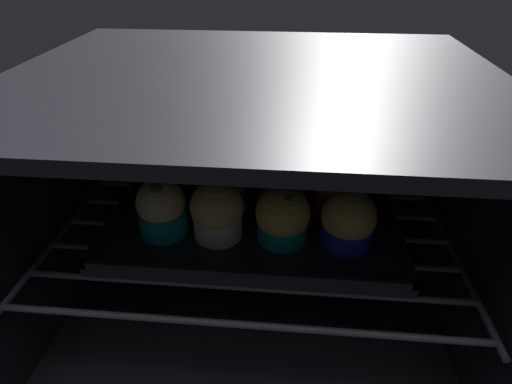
{
  "coord_description": "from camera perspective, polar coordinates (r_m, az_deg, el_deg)",
  "views": [
    {
      "loc": [
        4.46,
        -25.52,
        49.08
      ],
      "look_at": [
        0.0,
        23.98,
        17.25
      ],
      "focal_mm": 28.18,
      "sensor_mm": 36.0,
      "label": 1
    }
  ],
  "objects": [
    {
      "name": "oven_cavity",
      "position": [
        0.61,
        0.19,
        0.95
      ],
      "size": [
        59.0,
        47.0,
        37.0
      ],
      "color": "black",
      "rests_on": "ground"
    },
    {
      "name": "muffin_row2_col1",
      "position": [
        0.65,
        -2.57,
        4.92
      ],
      "size": [
        6.83,
        6.83,
        7.66
      ],
      "color": "silver",
      "rests_on": "baking_tray"
    },
    {
      "name": "muffin_row0_col2",
      "position": [
        0.52,
        3.8,
        -3.55
      ],
      "size": [
        7.02,
        7.02,
        7.57
      ],
      "color": "#0C8C84",
      "rests_on": "baking_tray"
    },
    {
      "name": "muffin_row1_col0",
      "position": [
        0.6,
        -11.68,
        2.06
      ],
      "size": [
        6.62,
        6.62,
        8.05
      ],
      "color": "#1928B7",
      "rests_on": "baking_tray"
    },
    {
      "name": "muffin_row1_col1",
      "position": [
        0.59,
        -3.8,
        1.67
      ],
      "size": [
        6.97,
        6.97,
        7.99
      ],
      "color": "#1928B7",
      "rests_on": "baking_tray"
    },
    {
      "name": "baking_tray",
      "position": [
        0.6,
        0.0,
        -2.05
      ],
      "size": [
        39.85,
        31.82,
        2.2
      ],
      "color": "black",
      "rests_on": "oven_rack"
    },
    {
      "name": "muffin_row1_col2",
      "position": [
        0.58,
        3.84,
        1.23
      ],
      "size": [
        6.7,
        6.7,
        8.24
      ],
      "color": "red",
      "rests_on": "baking_tray"
    },
    {
      "name": "oven_rack",
      "position": [
        0.59,
        -0.17,
        -3.99
      ],
      "size": [
        54.8,
        42.0,
        0.8
      ],
      "color": "#51515B",
      "rests_on": "oven_cavity"
    },
    {
      "name": "muffin_row1_col3",
      "position": [
        0.58,
        11.52,
        0.75
      ],
      "size": [
        7.06,
        7.06,
        8.17
      ],
      "color": "red",
      "rests_on": "baking_tray"
    },
    {
      "name": "muffin_row2_col3",
      "position": [
        0.66,
        10.94,
        4.43
      ],
      "size": [
        6.49,
        6.49,
        7.53
      ],
      "color": "red",
      "rests_on": "baking_tray"
    },
    {
      "name": "muffin_row0_col0",
      "position": [
        0.54,
        -13.25,
        -2.29
      ],
      "size": [
        6.44,
        6.44,
        8.03
      ],
      "color": "#0C8C84",
      "rests_on": "baking_tray"
    },
    {
      "name": "muffin_row0_col3",
      "position": [
        0.52,
        12.98,
        -3.93
      ],
      "size": [
        6.93,
        6.93,
        7.85
      ],
      "color": "#1928B7",
      "rests_on": "baking_tray"
    },
    {
      "name": "muffin_row2_col2",
      "position": [
        0.65,
        3.88,
        4.75
      ],
      "size": [
        6.62,
        6.62,
        7.88
      ],
      "color": "red",
      "rests_on": "baking_tray"
    },
    {
      "name": "muffin_row2_col0",
      "position": [
        0.67,
        -9.46,
        5.06
      ],
      "size": [
        6.58,
        6.58,
        7.49
      ],
      "color": "#1928B7",
      "rests_on": "baking_tray"
    },
    {
      "name": "muffin_row0_col1",
      "position": [
        0.52,
        -5.52,
        -2.8
      ],
      "size": [
        6.98,
        6.98,
        8.19
      ],
      "color": "silver",
      "rests_on": "baking_tray"
    }
  ]
}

